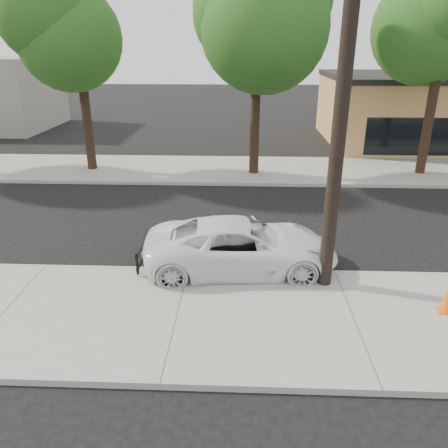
{
  "coord_description": "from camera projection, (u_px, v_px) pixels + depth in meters",
  "views": [
    {
      "loc": [
        1.42,
        -12.66,
        5.85
      ],
      "look_at": [
        0.93,
        -0.9,
        1.0
      ],
      "focal_mm": 35.0,
      "sensor_mm": 36.0,
      "label": 1
    }
  ],
  "objects": [
    {
      "name": "tree_c",
      "position": [
        263.0,
        17.0,
        18.32
      ],
      "size": [
        4.96,
        4.8,
        9.55
      ],
      "color": "black",
      "rests_on": "far_sidewalk"
    },
    {
      "name": "police_cruiser",
      "position": [
        241.0,
        246.0,
        11.98
      ],
      "size": [
        5.41,
        2.83,
        1.45
      ],
      "primitive_type": "imported",
      "rotation": [
        0.0,
        0.0,
        1.65
      ],
      "color": "white",
      "rests_on": "ground"
    },
    {
      "name": "utility_pole",
      "position": [
        342.0,
        101.0,
        9.55
      ],
      "size": [
        1.4,
        0.34,
        9.0
      ],
      "color": "black",
      "rests_on": "near_sidewalk"
    },
    {
      "name": "far_sidewalk",
      "position": [
        213.0,
        169.0,
        21.8
      ],
      "size": [
        90.0,
        5.0,
        0.15
      ],
      "primitive_type": "cube",
      "color": "gray",
      "rests_on": "ground"
    },
    {
      "name": "traffic_cone",
      "position": [
        448.0,
        299.0,
        9.94
      ],
      "size": [
        0.39,
        0.39,
        0.68
      ],
      "rotation": [
        0.0,
        0.0,
        -0.13
      ],
      "color": "#FD610D",
      "rests_on": "near_sidewalk"
    },
    {
      "name": "near_sidewalk",
      "position": [
        177.0,
        317.0,
        9.98
      ],
      "size": [
        90.0,
        4.4,
        0.15
      ],
      "primitive_type": "cube",
      "color": "gray",
      "rests_on": "ground"
    },
    {
      "name": "curb_near",
      "position": [
        188.0,
        271.0,
        12.01
      ],
      "size": [
        90.0,
        0.12,
        0.16
      ],
      "primitive_type": "cube",
      "color": "#9E9B93",
      "rests_on": "ground"
    },
    {
      "name": "ground",
      "position": [
        196.0,
        242.0,
        13.98
      ],
      "size": [
        120.0,
        120.0,
        0.0
      ],
      "primitive_type": "plane",
      "color": "black",
      "rests_on": "ground"
    },
    {
      "name": "tree_b",
      "position": [
        80.0,
        37.0,
        19.3
      ],
      "size": [
        4.34,
        4.2,
        8.45
      ],
      "color": "black",
      "rests_on": "far_sidewalk"
    }
  ]
}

